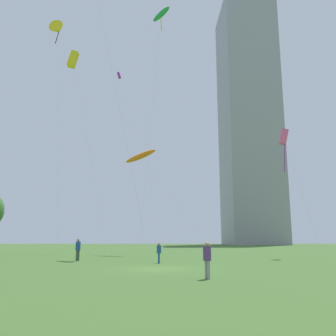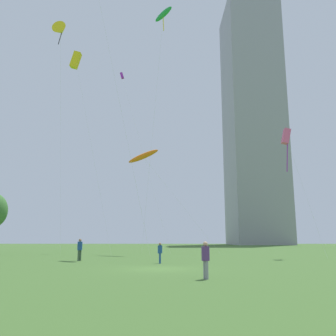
% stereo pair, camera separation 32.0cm
% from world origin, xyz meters
% --- Properties ---
extents(ground, '(280.00, 280.00, 0.00)m').
position_xyz_m(ground, '(0.00, 0.00, 0.00)').
color(ground, '#3D6028').
extents(person_standing_0, '(0.38, 0.38, 1.70)m').
position_xyz_m(person_standing_0, '(2.42, -5.98, 0.98)').
color(person_standing_0, gray).
rests_on(person_standing_0, ground).
extents(person_standing_1, '(0.34, 0.34, 1.55)m').
position_xyz_m(person_standing_1, '(-0.10, 5.21, 0.90)').
color(person_standing_1, '#1E478C').
rests_on(person_standing_1, ground).
extents(person_standing_2, '(0.41, 0.41, 1.86)m').
position_xyz_m(person_standing_2, '(-7.13, 8.52, 1.07)').
color(person_standing_2, '#3F593F').
rests_on(person_standing_2, ground).
extents(kite_flying_0, '(3.20, 2.21, 13.82)m').
position_xyz_m(kite_flying_0, '(13.32, 15.19, 12.80)').
color(kite_flying_0, silver).
rests_on(kite_flying_0, ground).
extents(kite_flying_1, '(3.25, 2.08, 32.95)m').
position_xyz_m(kite_flying_1, '(-15.46, 24.50, 31.82)').
color(kite_flying_1, silver).
rests_on(kite_flying_1, ground).
extents(kite_flying_2, '(4.46, 8.24, 32.08)m').
position_xyz_m(kite_flying_2, '(-0.31, 20.13, 31.22)').
color(kite_flying_2, silver).
rests_on(kite_flying_2, ground).
extents(kite_flying_4, '(6.29, 0.93, 26.89)m').
position_xyz_m(kite_flying_4, '(-12.25, 21.93, 25.66)').
color(kite_flying_4, silver).
rests_on(kite_flying_4, ground).
extents(kite_flying_5, '(8.66, 8.89, 29.72)m').
position_xyz_m(kite_flying_5, '(-7.63, 33.87, 28.80)').
color(kite_flying_5, silver).
rests_on(kite_flying_5, ground).
extents(kite_flying_6, '(12.44, 6.29, 13.28)m').
position_xyz_m(kite_flying_6, '(-2.97, 22.45, 12.38)').
color(kite_flying_6, silver).
rests_on(kite_flying_6, ground).
extents(distant_highrise_0, '(19.70, 26.07, 93.83)m').
position_xyz_m(distant_highrise_0, '(31.50, 110.35, 46.91)').
color(distant_highrise_0, '#939399').
rests_on(distant_highrise_0, ground).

